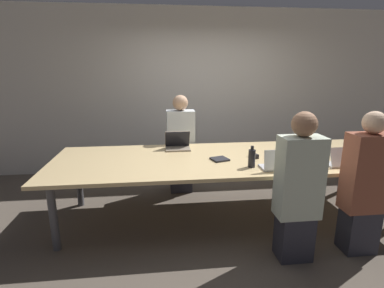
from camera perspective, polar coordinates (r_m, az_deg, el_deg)
The scene contains 13 objects.
ground_plane at distance 3.92m, azimuth 6.27°, elevation -13.35°, with size 24.00×24.00×0.00m, color brown.
curtain_wall at distance 5.36m, azimuth 2.13°, elevation 9.90°, with size 12.00×0.06×2.80m.
conference_table at distance 3.64m, azimuth 6.58°, elevation -3.24°, with size 4.12×1.39×0.77m.
laptop_near_midright at distance 3.28m, azimuth 15.95°, elevation -3.60°, with size 0.33×0.22×0.23m.
person_near_midright at distance 2.99m, azimuth 19.57°, elevation -8.28°, with size 0.40×0.24×1.45m.
bottle_near_midright at distance 3.29m, azimuth 11.32°, elevation -2.64°, with size 0.08×0.08×0.24m.
laptop_near_right at distance 3.67m, azimuth 27.01°, elevation -2.83°, with size 0.37×0.22×0.21m.
person_near_right at distance 3.39m, azimuth 30.03°, elevation -6.99°, with size 0.40×0.24×1.43m.
cup_near_right at distance 3.58m, azimuth 22.39°, elevation -2.99°, with size 0.08×0.08×0.09m.
laptop_far_midleft at distance 3.95m, azimuth -2.75°, elevation 0.04°, with size 0.33×0.24×0.24m.
person_far_midleft at distance 4.40m, azimuth -2.17°, elevation -0.31°, with size 0.40×0.24×1.44m.
stapler at distance 3.67m, azimuth 11.69°, elevation -2.12°, with size 0.09×0.16×0.05m.
notebook at distance 3.51m, azimuth 5.29°, elevation -2.89°, with size 0.23×0.22×0.02m.
Camera 1 is at (-0.81, -3.38, 1.82)m, focal length 28.00 mm.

